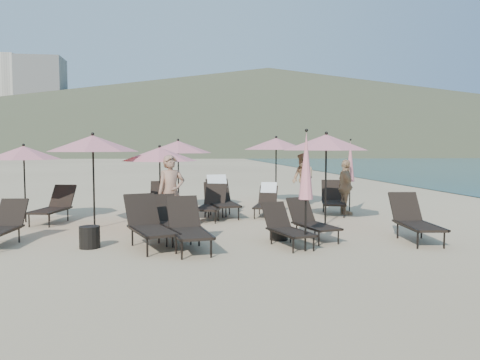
{
  "coord_description": "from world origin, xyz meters",
  "views": [
    {
      "loc": [
        -2.09,
        -9.77,
        2.04
      ],
      "look_at": [
        -0.25,
        3.5,
        1.1
      ],
      "focal_mm": 35.0,
      "sensor_mm": 36.0,
      "label": 1
    }
  ],
  "objects": [
    {
      "name": "ground",
      "position": [
        0.0,
        0.0,
        0.0
      ],
      "size": [
        800.0,
        800.0,
        0.0
      ],
      "primitive_type": "plane",
      "color": "#D6BA8C",
      "rests_on": "ground"
    },
    {
      "name": "volcanic_headland",
      "position": [
        71.37,
        302.62,
        26.49
      ],
      "size": [
        690.0,
        690.0,
        55.0
      ],
      "color": "brown",
      "rests_on": "ground"
    },
    {
      "name": "hotel_skyline",
      "position": [
        -93.62,
        271.21,
        24.18
      ],
      "size": [
        109.0,
        82.0,
        55.0
      ],
      "color": "beige",
      "rests_on": "ground"
    },
    {
      "name": "lounger_0",
      "position": [
        -5.69,
        0.47,
        0.42
      ],
      "size": [
        0.74,
        1.62,
        0.9
      ],
      "rotation": [
        0.0,
        0.0,
        -0.09
      ],
      "color": "black",
      "rests_on": "ground"
    },
    {
      "name": "lounger_1",
      "position": [
        -2.63,
        -0.15,
        0.48
      ],
      "size": [
        1.23,
        1.92,
        1.03
      ],
      "rotation": [
        0.0,
        0.0,
        0.33
      ],
      "color": "black",
      "rests_on": "ground"
    },
    {
      "name": "lounger_2",
      "position": [
        -2.23,
        0.61,
        0.44
      ],
      "size": [
        1.03,
        1.75,
        0.95
      ],
      "rotation": [
        0.0,
        0.0,
        0.26
      ],
      "color": "black",
      "rests_on": "ground"
    },
    {
      "name": "lounger_3",
      "position": [
        0.18,
        -0.39,
        0.4
      ],
      "size": [
        0.93,
        1.57,
        0.85
      ],
      "rotation": [
        0.0,
        0.0,
        0.27
      ],
      "color": "black",
      "rests_on": "ground"
    },
    {
      "name": "lounger_4",
      "position": [
        0.89,
        0.21,
        0.41
      ],
      "size": [
        0.93,
        1.61,
        0.87
      ],
      "rotation": [
        0.0,
        0.0,
        0.25
      ],
      "color": "black",
      "rests_on": "ground"
    },
    {
      "name": "lounger_5",
      "position": [
        3.07,
        -0.29,
        0.47
      ],
      "size": [
        0.83,
        1.79,
        1.0
      ],
      "rotation": [
        0.0,
        0.0,
        -0.1
      ],
      "color": "black",
      "rests_on": "ground"
    },
    {
      "name": "lounger_6",
      "position": [
        -5.37,
        3.4,
        0.46
      ],
      "size": [
        1.01,
        1.8,
        0.98
      ],
      "rotation": [
        0.0,
        0.0,
        -0.23
      ],
      "color": "black",
      "rests_on": "ground"
    },
    {
      "name": "lounger_7",
      "position": [
        -2.54,
        4.11,
        0.47
      ],
      "size": [
        0.71,
        1.75,
        1.0
      ],
      "rotation": [
        0.0,
        0.0,
        -0.02
      ],
      "color": "black",
      "rests_on": "ground"
    },
    {
      "name": "lounger_8",
      "position": [
        -1.07,
        3.43,
        0.45
      ],
      "size": [
        1.09,
        1.78,
        0.96
      ],
      "rotation": [
        0.0,
        0.0,
        -0.29
      ],
      "color": "black",
      "rests_on": "ground"
    },
    {
      "name": "lounger_9",
      "position": [
        -0.89,
        4.48,
        0.43
      ],
      "size": [
        0.63,
        1.62,
        0.93
      ],
      "rotation": [
        0.0,
        0.0,
        0.0
      ],
      "color": "black",
      "rests_on": "ground"
    },
    {
      "name": "lounger_10",
      "position": [
        0.6,
        3.89,
        0.46
      ],
      "size": [
        1.02,
        1.63,
        0.96
      ],
      "rotation": [
        0.0,
        0.0,
        -0.33
      ],
      "color": "black",
      "rests_on": "ground"
    },
    {
      "name": "lounger_11",
      "position": [
        2.69,
        3.97,
        0.47
      ],
      "size": [
        1.1,
        1.85,
        1.0
      ],
      "rotation": [
        0.0,
        0.0,
        -0.27
      ],
      "color": "black",
      "rests_on": "ground"
    },
    {
      "name": "lounger_12",
      "position": [
        -1.84,
        -0.49,
        0.47
      ],
      "size": [
        0.93,
        1.83,
        1.0
      ],
      "rotation": [
        0.0,
        0.0,
        0.16
      ],
      "color": "black",
      "rests_on": "ground"
    },
    {
      "name": "lounger_13",
      "position": [
        -0.74,
        4.02,
        0.57
      ],
      "size": [
        0.9,
        1.97,
        1.19
      ],
      "rotation": [
        0.0,
        0.0,
        0.11
      ],
      "color": "black",
      "rests_on": "ground"
    },
    {
      "name": "umbrella_open_0",
      "position": [
        -4.12,
        2.29,
        2.13
      ],
      "size": [
        2.24,
        2.24,
        2.41
      ],
      "color": "black",
      "rests_on": "ground"
    },
    {
      "name": "umbrella_open_1",
      "position": [
        -2.49,
        2.61,
        1.86
      ],
      "size": [
        1.95,
        1.95,
        2.1
      ],
      "color": "black",
      "rests_on": "ground"
    },
    {
      "name": "umbrella_open_2",
      "position": [
        1.82,
        2.03,
        2.17
      ],
      "size": [
        2.28,
        2.28,
        2.45
      ],
      "color": "black",
      "rests_on": "ground"
    },
    {
      "name": "umbrella_open_3",
      "position": [
        -2.0,
        5.37,
        2.05
      ],
      "size": [
        2.15,
        2.15,
        2.32
      ],
      "color": "black",
      "rests_on": "ground"
    },
    {
      "name": "umbrella_open_4",
      "position": [
        1.46,
        6.51,
        2.16
      ],
      "size": [
        2.27,
        2.27,
        2.44
      ],
      "color": "black",
      "rests_on": "ground"
    },
    {
      "name": "umbrella_open_5",
      "position": [
        -6.14,
        3.54,
        1.89
      ],
      "size": [
        1.99,
        1.99,
        2.14
      ],
      "color": "black",
      "rests_on": "ground"
    },
    {
      "name": "umbrella_closed_0",
      "position": [
        0.43,
        -0.97,
        1.67
      ],
      "size": [
        0.28,
        0.28,
        2.4
      ],
      "color": "black",
      "rests_on": "ground"
    },
    {
      "name": "umbrella_closed_1",
      "position": [
        3.25,
        4.01,
        1.6
      ],
      "size": [
        0.27,
        0.27,
        2.3
      ],
      "color": "black",
      "rests_on": "ground"
    },
    {
      "name": "side_table_0",
      "position": [
        -3.82,
        -0.08,
        0.22
      ],
      "size": [
        0.42,
        0.42,
        0.44
      ],
      "primitive_type": "cylinder",
      "color": "black",
      "rests_on": "ground"
    },
    {
      "name": "side_table_1",
      "position": [
        0.16,
        0.22,
        0.23
      ],
      "size": [
        0.4,
        0.4,
        0.45
      ],
      "primitive_type": "cylinder",
      "color": "black",
      "rests_on": "ground"
    },
    {
      "name": "beachgoer_a",
      "position": [
        -2.2,
        1.68,
        0.93
      ],
      "size": [
        0.77,
        0.6,
        1.86
      ],
      "primitive_type": "imported",
      "rotation": [
        0.0,
        0.0,
        0.25
      ],
      "color": "#9F7056",
      "rests_on": "ground"
    },
    {
      "name": "beachgoer_b",
      "position": [
        2.37,
        6.21,
        0.91
      ],
      "size": [
        0.94,
        1.06,
        1.83
      ],
      "primitive_type": "imported",
      "rotation": [
        0.0,
        0.0,
        -1.25
      ],
      "color": "#A07852",
      "rests_on": "ground"
    },
    {
      "name": "beachgoer_c",
      "position": [
        2.99,
        3.69,
        0.84
      ],
      "size": [
        0.43,
        0.99,
        1.67
      ],
      "primitive_type": "imported",
      "rotation": [
        0.0,
        0.0,
        1.55
      ],
      "color": "tan",
      "rests_on": "ground"
    }
  ]
}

